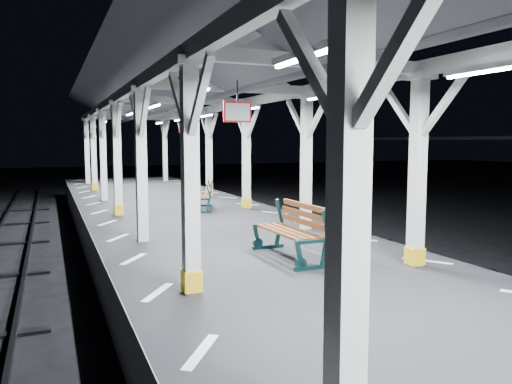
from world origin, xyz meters
TOP-DOWN VIEW (x-y plane):
  - platform at (0.00, 0.00)m, footprint 6.00×50.00m
  - hazard_stripes_left at (-2.45, 0.00)m, footprint 1.00×48.00m
  - canopy at (0.00, -0.01)m, footprint 5.40×49.00m
  - bench_mid at (0.33, 3.37)m, footprint 0.73×1.89m
  - bench_far at (0.71, 10.28)m, footprint 1.09×1.75m

SIDE VIEW (x-z plane):
  - platform at x=0.00m, z-range 0.00..1.00m
  - hazard_stripes_left at x=-2.45m, z-range 1.00..1.01m
  - bench_far at x=0.71m, z-range 1.03..1.92m
  - bench_mid at x=0.33m, z-range 1.03..2.05m
  - canopy at x=0.00m, z-range 2.23..6.88m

